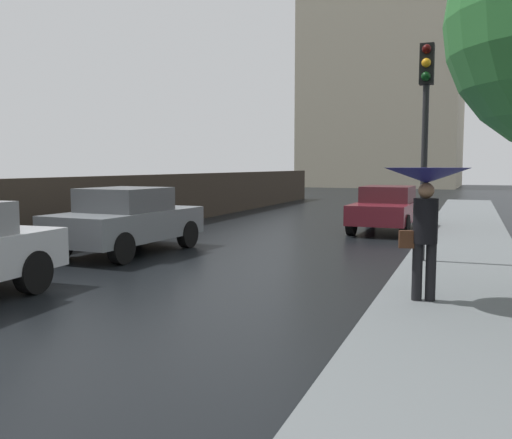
# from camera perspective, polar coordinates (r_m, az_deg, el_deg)

# --- Properties ---
(car_grey_near_kerb) EXTENTS (2.04, 3.93, 1.49)m
(car_grey_near_kerb) POSITION_cam_1_polar(r_m,az_deg,el_deg) (12.95, -13.09, -0.03)
(car_grey_near_kerb) COLOR slate
(car_grey_near_kerb) RESTS_ON ground
(car_maroon_mid_road) EXTENTS (1.83, 4.13, 1.36)m
(car_maroon_mid_road) POSITION_cam_1_polar(r_m,az_deg,el_deg) (17.36, 13.25, 1.15)
(car_maroon_mid_road) COLOR maroon
(car_maroon_mid_road) RESTS_ON ground
(pedestrian_with_umbrella_near) EXTENTS (1.14, 1.14, 1.82)m
(pedestrian_with_umbrella_near) POSITION_cam_1_polar(r_m,az_deg,el_deg) (7.85, 17.04, 2.66)
(pedestrian_with_umbrella_near) COLOR black
(pedestrian_with_umbrella_near) RESTS_ON sidewalk_strip
(traffic_light) EXTENTS (0.26, 0.39, 4.13)m
(traffic_light) POSITION_cam_1_polar(r_m,az_deg,el_deg) (11.23, 16.99, 10.56)
(traffic_light) COLOR black
(traffic_light) RESTS_ON sidewalk_strip
(distant_tower) EXTENTS (14.54, 11.82, 19.97)m
(distant_tower) POSITION_cam_1_polar(r_m,az_deg,el_deg) (56.32, 13.00, 13.55)
(distant_tower) COLOR #B2A88E
(distant_tower) RESTS_ON ground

